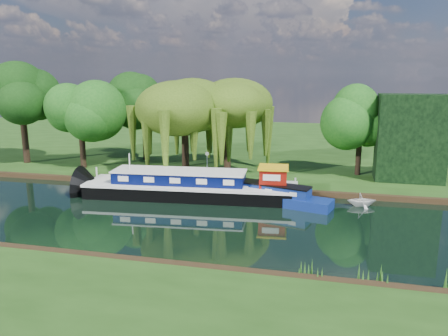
% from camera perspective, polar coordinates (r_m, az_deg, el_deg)
% --- Properties ---
extents(ground, '(120.00, 120.00, 0.00)m').
position_cam_1_polar(ground, '(32.57, -8.06, -6.30)').
color(ground, black).
extents(far_bank, '(120.00, 52.00, 0.45)m').
position_cam_1_polar(far_bank, '(64.50, 3.00, 3.33)').
color(far_bank, '#1C3E11').
rests_on(far_bank, ground).
extents(dutch_barge, '(18.14, 5.54, 3.77)m').
position_cam_1_polar(dutch_barge, '(36.94, -4.12, -2.44)').
color(dutch_barge, black).
rests_on(dutch_barge, ground).
extents(narrowboat, '(11.90, 4.98, 1.72)m').
position_cam_1_polar(narrowboat, '(36.00, 4.74, -3.38)').
color(narrowboat, navy).
rests_on(narrowboat, ground).
extents(red_dinghy, '(4.11, 3.44, 0.73)m').
position_cam_1_polar(red_dinghy, '(40.85, -12.73, -2.62)').
color(red_dinghy, maroon).
rests_on(red_dinghy, ground).
extents(white_cruiser, '(2.59, 2.37, 1.17)m').
position_cam_1_polar(white_cruiser, '(36.41, 17.47, -4.75)').
color(white_cruiser, silver).
rests_on(white_cruiser, ground).
extents(willow_left, '(7.39, 7.39, 8.86)m').
position_cam_1_polar(willow_left, '(43.09, -5.17, 7.70)').
color(willow_left, black).
rests_on(willow_left, far_bank).
extents(willow_right, '(6.95, 6.95, 8.47)m').
position_cam_1_polar(willow_right, '(43.80, 0.45, 7.50)').
color(willow_right, black).
rests_on(willow_right, far_bank).
extents(tree_far_left, '(5.47, 5.47, 8.81)m').
position_cam_1_polar(tree_far_left, '(48.03, -18.31, 7.12)').
color(tree_far_left, black).
rests_on(tree_far_left, far_bank).
extents(tree_far_back, '(5.94, 5.94, 9.99)m').
position_cam_1_polar(tree_far_back, '(53.09, -24.97, 8.05)').
color(tree_far_back, black).
rests_on(tree_far_back, far_bank).
extents(tree_far_mid, '(5.56, 5.56, 9.10)m').
position_cam_1_polar(tree_far_mid, '(50.77, -10.40, 8.07)').
color(tree_far_mid, black).
rests_on(tree_far_mid, far_bank).
extents(tree_far_right, '(4.64, 4.64, 7.59)m').
position_cam_1_polar(tree_far_right, '(44.43, 17.43, 5.77)').
color(tree_far_right, black).
rests_on(tree_far_right, far_bank).
extents(conifer_hedge, '(6.00, 3.00, 8.00)m').
position_cam_1_polar(conifer_hedge, '(43.70, 23.22, 3.60)').
color(conifer_hedge, black).
rests_on(conifer_hedge, far_bank).
extents(lamppost, '(0.36, 0.36, 2.56)m').
position_cam_1_polar(lamppost, '(41.44, -2.23, 1.32)').
color(lamppost, silver).
rests_on(lamppost, far_bank).
extents(mooring_posts, '(19.16, 0.16, 1.00)m').
position_cam_1_polar(mooring_posts, '(40.07, -4.40, -1.24)').
color(mooring_posts, silver).
rests_on(mooring_posts, far_bank).
extents(reeds_near, '(33.70, 1.50, 1.10)m').
position_cam_1_polar(reeds_near, '(23.71, 0.95, -12.09)').
color(reeds_near, '#215516').
rests_on(reeds_near, ground).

